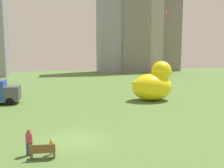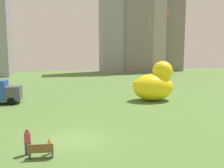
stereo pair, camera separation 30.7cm
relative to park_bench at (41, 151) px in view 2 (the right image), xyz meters
name	(u,v)px [view 2 (the right image)]	position (x,y,z in m)	size (l,w,h in m)	color
ground_plane	(75,140)	(2.19, 2.50, -0.47)	(140.00, 140.00, 0.00)	#537638
park_bench	(41,151)	(0.00, 0.00, 0.00)	(1.49, 0.63, 0.90)	brown
person_adult	(28,140)	(-0.77, 0.75, 0.41)	(0.39, 0.39, 1.58)	#38476B
person_child	(50,145)	(0.49, 0.50, 0.07)	(0.24, 0.24, 0.97)	silver
giant_inflatable_duck	(155,84)	(13.50, 14.30, 1.71)	(6.16, 3.95, 5.11)	yellow
city_skyline	(127,14)	(25.22, 62.83, 18.77)	(63.28, 18.69, 41.03)	gray
kite_red	(167,19)	(16.24, 16.73, 10.32)	(2.73, 3.52, 11.95)	silver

